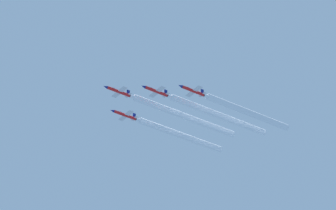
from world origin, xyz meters
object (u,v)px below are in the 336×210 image
Objects in this scene: jet_lead at (118,91)px; jet_outer_left at (192,90)px; jet_left_wingman at (155,91)px.

jet_lead reaches higher than jet_outer_left.
jet_outer_left is (-21.29, -22.18, -2.77)m from jet_lead.
jet_lead is 1.00× the size of jet_left_wingman.
jet_lead is 1.00× the size of jet_outer_left.
jet_outer_left is (-10.67, -10.68, -1.50)m from jet_left_wingman.
jet_lead is 30.86m from jet_outer_left.
jet_left_wingman is 15.17m from jet_outer_left.
jet_left_wingman is (-10.62, -11.50, -1.27)m from jet_lead.
jet_outer_left is at bearing -134.97° from jet_left_wingman.
jet_lead is 15.70m from jet_left_wingman.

